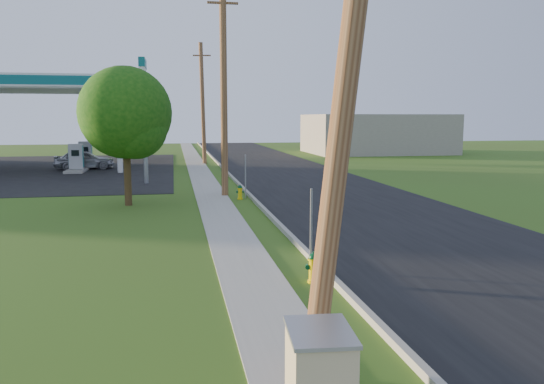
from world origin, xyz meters
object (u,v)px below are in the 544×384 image
(fuel_pump_se, at_px, (86,157))
(hydrant_far, at_px, (224,170))
(hydrant_mid, at_px, (240,192))
(tree_verge, at_px, (128,116))
(utility_pole_far, at_px, (203,103))
(fuel_pump_ne, at_px, (76,161))
(utility_pole_near, at_px, (352,30))
(tree_lot, at_px, (140,110))
(hydrant_near, at_px, (314,267))
(car_silver, at_px, (84,160))
(price_pylon, at_px, (143,85))
(utility_pole_mid, at_px, (224,90))

(fuel_pump_se, height_order, hydrant_far, fuel_pump_se)
(hydrant_mid, bearing_deg, tree_verge, -169.80)
(utility_pole_far, xyz_separation_m, tree_verge, (-4.17, -20.13, -1.09))
(fuel_pump_ne, relative_size, hydrant_mid, 4.76)
(hydrant_mid, bearing_deg, utility_pole_far, 91.66)
(utility_pole_near, distance_m, hydrant_mid, 17.32)
(tree_verge, distance_m, tree_lot, 26.44)
(tree_verge, height_order, hydrant_far, tree_verge)
(utility_pole_far, relative_size, hydrant_near, 13.30)
(fuel_pump_se, distance_m, car_silver, 2.22)
(price_pylon, bearing_deg, utility_pole_mid, -54.66)
(fuel_pump_se, xyz_separation_m, hydrant_mid, (9.46, -18.27, -0.39))
(utility_pole_far, xyz_separation_m, hydrant_mid, (0.56, -19.27, -4.47))
(hydrant_near, xyz_separation_m, hydrant_far, (0.07, 22.03, 0.04))
(price_pylon, bearing_deg, hydrant_near, -76.63)
(hydrant_far, bearing_deg, utility_pole_mid, -95.08)
(utility_pole_near, height_order, hydrant_near, utility_pole_near)
(fuel_pump_se, height_order, price_pylon, price_pylon)
(utility_pole_near, bearing_deg, hydrant_mid, 88.09)
(tree_verge, distance_m, hydrant_near, 13.02)
(utility_pole_far, bearing_deg, tree_lot, 129.96)
(utility_pole_mid, bearing_deg, hydrant_far, 84.92)
(fuel_pump_ne, xyz_separation_m, hydrant_near, (9.57, -26.73, -0.37))
(fuel_pump_se, xyz_separation_m, car_silver, (0.24, -2.21, -0.03))
(utility_pole_near, height_order, hydrant_far, utility_pole_near)
(car_silver, bearing_deg, tree_lot, -23.86)
(price_pylon, relative_size, car_silver, 1.68)
(tree_verge, bearing_deg, fuel_pump_se, 103.88)
(fuel_pump_se, distance_m, tree_verge, 19.93)
(hydrant_mid, bearing_deg, fuel_pump_ne, 123.53)
(price_pylon, relative_size, tree_verge, 1.19)
(car_silver, bearing_deg, utility_pole_far, -73.85)
(price_pylon, xyz_separation_m, car_silver, (-4.76, 9.29, -4.74))
(hydrant_far, bearing_deg, tree_verge, -115.22)
(tree_verge, distance_m, hydrant_mid, 5.88)
(utility_pole_far, xyz_separation_m, fuel_pump_se, (-8.90, -1.00, -4.08))
(fuel_pump_se, bearing_deg, price_pylon, -66.50)
(hydrant_mid, bearing_deg, tree_lot, 102.84)
(fuel_pump_se, xyz_separation_m, hydrant_near, (9.57, -30.73, -0.37))
(fuel_pump_se, bearing_deg, utility_pole_near, -75.73)
(tree_lot, height_order, hydrant_mid, tree_lot)
(tree_lot, bearing_deg, hydrant_near, -81.13)
(utility_pole_mid, bearing_deg, hydrant_mid, -66.34)
(tree_lot, bearing_deg, utility_pole_far, -50.04)
(hydrant_mid, height_order, hydrant_far, hydrant_far)
(tree_verge, relative_size, car_silver, 1.42)
(fuel_pump_ne, distance_m, tree_lot, 12.40)
(hydrant_near, relative_size, hydrant_mid, 1.06)
(fuel_pump_ne, relative_size, fuel_pump_se, 1.00)
(price_pylon, bearing_deg, fuel_pump_se, 113.50)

